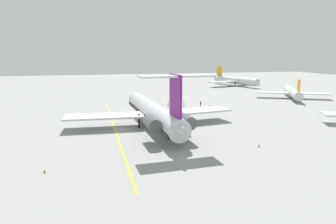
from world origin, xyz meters
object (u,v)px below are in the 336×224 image
Objects in this scene: airliner_far_left at (236,80)px; ground_crew_near_nose at (210,107)px; ground_crew_portside at (184,104)px; safety_cone_wingtip at (259,146)px; main_jetliner at (153,112)px; ground_crew_near_tail at (201,103)px; ground_crew_starboard at (168,104)px; safety_cone_nose at (44,171)px; airliner_mid_left at (292,92)px.

ground_crew_near_nose is (65.11, -42.19, -1.97)m from airliner_far_left.
ground_crew_portside is 44.67m from safety_cone_wingtip.
ground_crew_near_tail is at bearing -43.56° from main_jetliner.
ground_crew_starboard is (-1.55, -10.89, 0.01)m from ground_crew_near_tail.
ground_crew_near_nose is (-17.19, 21.66, -2.64)m from main_jetliner.
ground_crew_near_nose is 0.99× the size of ground_crew_near_tail.
airliner_far_left is at bearing 141.30° from safety_cone_nose.
airliner_far_left reaches higher than safety_cone_nose.
safety_cone_nose is at bearing -87.15° from ground_crew_near_nose.
safety_cone_wingtip is at bearing 166.38° from airliner_mid_left.
ground_crew_near_nose is at bearing 133.75° from safety_cone_nose.
main_jetliner is 27.37× the size of ground_crew_near_tail.
ground_crew_portside is at bearing 82.48° from ground_crew_starboard.
ground_crew_near_tail reaches higher than ground_crew_near_nose.
main_jetliner reaches higher than ground_crew_portside.
ground_crew_portside is at bearing -34.99° from main_jetliner.
safety_cone_wingtip is (102.85, -47.81, -2.77)m from airliner_far_left.
ground_crew_starboard is at bearing -169.33° from ground_crew_near_nose.
safety_cone_wingtip is (46.73, 5.71, -0.82)m from ground_crew_starboard.
ground_crew_portside is 60.17m from safety_cone_nose.
main_jetliner is 71.55m from airliner_mid_left.
safety_cone_nose is 1.00× the size of safety_cone_wingtip.
ground_crew_portside is at bearing -178.87° from safety_cone_wingtip.
airliner_far_left is at bearing 149.77° from ground_crew_near_tail.
airliner_mid_left is 53.41m from ground_crew_starboard.
ground_crew_near_nose is 38.16m from safety_cone_wingtip.
airliner_mid_left is at bearing -16.34° from airliner_far_left.
airliner_mid_left is 15.62× the size of ground_crew_near_tail.
ground_crew_near_tail is 3.11× the size of safety_cone_nose.
safety_cone_wingtip is (45.18, -5.18, -0.81)m from ground_crew_near_tail.
ground_crew_near_nose is 9.49m from ground_crew_portside.
safety_cone_wingtip is at bearing 95.04° from safety_cone_nose.
safety_cone_nose is at bearing 151.68° from airliner_mid_left.
airliner_mid_left is at bearing 138.87° from safety_cone_wingtip.
ground_crew_near_nose is at bearing -54.38° from main_jetliner.
ground_crew_starboard is 47.08m from safety_cone_wingtip.
airliner_mid_left is 71.76m from safety_cone_wingtip.
main_jetliner is 32.06m from safety_cone_nose.
ground_crew_starboard reaches higher than safety_cone_wingtip.
safety_cone_nose is at bearing -84.96° from safety_cone_wingtip.
airliner_mid_left is at bearing 113.53° from ground_crew_starboard.
airliner_far_left is at bearing 106.16° from ground_crew_near_nose.
ground_crew_portside is (-6.92, -6.49, 0.06)m from ground_crew_near_nose.
main_jetliner is at bearing 145.41° from airliner_mid_left.
ground_crew_portside is (0.52, -6.06, 0.06)m from ground_crew_near_tail.
main_jetliner reaches higher than ground_crew_near_tail.
safety_cone_nose and safety_cone_wingtip have the same top height.
ground_crew_near_nose is 0.98× the size of ground_crew_starboard.
ground_crew_near_tail is at bearing 142.47° from ground_crew_near_nose.
airliner_far_left reaches higher than ground_crew_portside.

